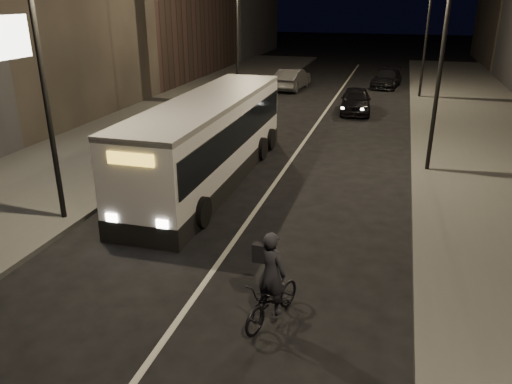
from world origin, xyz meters
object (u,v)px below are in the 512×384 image
Objects in this scene: city_bus at (210,136)px; car_mid at (292,79)px; cyclist_on_bicycle at (272,292)px; car_far at (387,78)px; streetlight_right_far at (424,16)px; car_near at (356,100)px; streetlight_left_far at (241,18)px; streetlight_right_mid at (437,34)px; streetlight_left_near at (46,46)px.

car_mid is (-1.09, 20.16, -0.93)m from city_bus.
cyclist_on_bicycle is at bearing -61.38° from city_bus.
city_bus reaches higher than car_far.
streetlight_right_far is 8.09m from car_near.
streetlight_left_far is 1.69× the size of car_mid.
streetlight_left_far is at bearing 178.69° from car_near.
car_far is (6.82, 3.10, -0.12)m from car_mid.
streetlight_right_mid and streetlight_left_near have the same top height.
streetlight_left_far is 8.60m from car_mid.
city_bus is (2.82, 4.92, -3.64)m from streetlight_left_near.
car_near is (7.09, 0.40, -4.62)m from streetlight_left_far.
streetlight_left_near is (-10.66, -24.00, 0.00)m from streetlight_right_far.
city_bus is 23.98m from car_far.
car_near is (4.27, 13.49, -0.98)m from city_bus.
streetlight_right_mid is 12.63m from cyclist_on_bicycle.
cyclist_on_bicycle is (4.51, -8.19, -0.97)m from city_bus.
streetlight_left_far is 1.87× the size of car_near.
city_bus is 9.40m from cyclist_on_bicycle.
streetlight_left_far is 22.97m from cyclist_on_bicycle.
car_mid is at bearing 92.87° from city_bus.
streetlight_right_mid is 1.00× the size of streetlight_left_near.
streetlight_left_near reaches higher than car_mid.
car_near is at bearing -91.33° from car_far.
streetlight_right_mid reaches higher than car_mid.
car_far is at bearing 49.96° from streetlight_left_far.
streetlight_left_far is at bearing -150.64° from streetlight_right_far.
streetlight_right_mid reaches higher than city_bus.
car_near is 0.91× the size of car_mid.
car_mid is (-5.36, 6.68, 0.05)m from car_near.
car_far is at bearing 95.98° from streetlight_right_mid.
car_mid is at bearing 86.05° from streetlight_left_near.
streetlight_right_far reaches higher than cyclist_on_bicycle.
city_bus reaches higher than cyclist_on_bicycle.
car_mid is at bearing 117.61° from streetlight_right_mid.
streetlight_right_far is 12.24m from streetlight_left_far.
car_near is at bearing 72.21° from city_bus.
car_mid is at bearing -148.41° from car_far.
streetlight_right_far is (0.00, 16.00, 0.00)m from streetlight_right_mid.
streetlight_left_far is at bearing 90.00° from streetlight_left_near.
streetlight_left_far is at bearing -122.88° from car_far.
streetlight_right_far is 1.00× the size of streetlight_left_far.
streetlight_right_far and streetlight_left_far have the same top height.
streetlight_left_near is at bearing -115.62° from car_near.
streetlight_right_mid is 20.82m from car_far.
streetlight_right_far is at bearing 177.67° from car_mid.
cyclist_on_bicycle is at bearing -70.97° from streetlight_left_far.
car_far is (5.73, 23.26, -1.05)m from city_bus.
streetlight_left_near reaches higher than city_bus.
streetlight_left_far is at bearing 128.54° from cyclist_on_bicycle.
streetlight_left_near is 3.61× the size of cyclist_on_bicycle.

